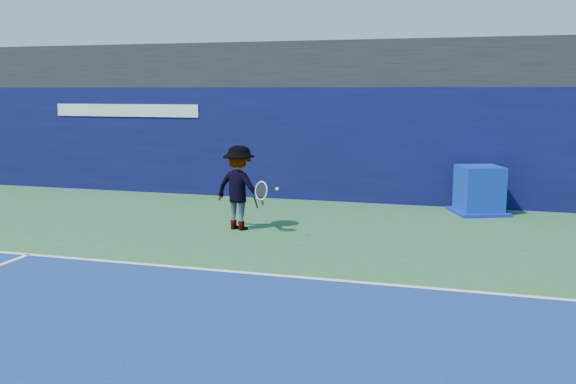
% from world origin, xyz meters
% --- Properties ---
extents(ground, '(80.00, 80.00, 0.00)m').
position_xyz_m(ground, '(0.00, 0.00, 0.00)').
color(ground, '#2B6032').
rests_on(ground, ground).
extents(baseline, '(24.00, 0.10, 0.01)m').
position_xyz_m(baseline, '(0.00, 3.00, 0.01)').
color(baseline, white).
rests_on(baseline, ground).
extents(stadium_band, '(36.00, 3.00, 1.20)m').
position_xyz_m(stadium_band, '(0.00, 11.50, 3.60)').
color(stadium_band, black).
rests_on(stadium_band, back_wall_assembly).
extents(back_wall_assembly, '(36.00, 1.03, 3.00)m').
position_xyz_m(back_wall_assembly, '(-0.00, 10.50, 1.50)').
color(back_wall_assembly, '#0A0C3A').
rests_on(back_wall_assembly, ground).
extents(equipment_cart, '(1.55, 1.55, 1.14)m').
position_xyz_m(equipment_cart, '(2.80, 9.36, 0.52)').
color(equipment_cart, '#0B289F').
rests_on(equipment_cart, ground).
extents(tennis_player, '(1.39, 0.93, 1.79)m').
position_xyz_m(tennis_player, '(-2.10, 6.10, 0.89)').
color(tennis_player, silver).
rests_on(tennis_player, ground).
extents(tennis_ball, '(0.06, 0.06, 0.06)m').
position_xyz_m(tennis_ball, '(-1.04, 5.38, 1.02)').
color(tennis_ball, '#DAEF1A').
rests_on(tennis_ball, ground).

